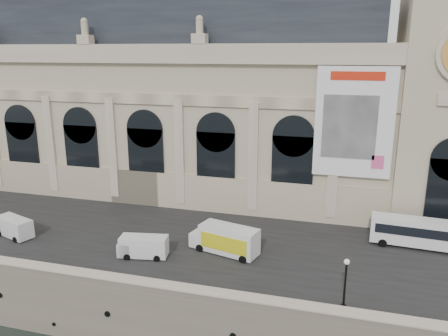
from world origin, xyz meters
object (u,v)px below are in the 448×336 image
(bus_right, at_px, (424,233))
(lamp_right, at_px, (345,285))
(box_truck, at_px, (225,240))
(van_b, at_px, (141,247))
(van_c, at_px, (13,227))

(bus_right, bearing_deg, lamp_right, -119.61)
(bus_right, distance_m, box_truck, 21.85)
(box_truck, relative_size, lamp_right, 1.70)
(van_b, relative_size, van_c, 0.98)
(van_b, distance_m, lamp_right, 21.28)
(van_c, bearing_deg, box_truck, 5.54)
(bus_right, bearing_deg, van_c, -168.55)
(bus_right, height_order, van_c, bus_right)
(bus_right, relative_size, box_truck, 1.43)
(van_b, xyz_separation_m, box_truck, (8.33, 3.32, 0.37))
(box_truck, xyz_separation_m, lamp_right, (12.45, -7.72, 0.79))
(van_c, height_order, box_truck, box_truck)
(bus_right, height_order, van_b, bus_right)
(bus_right, distance_m, lamp_right, 16.78)
(bus_right, height_order, box_truck, bus_right)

